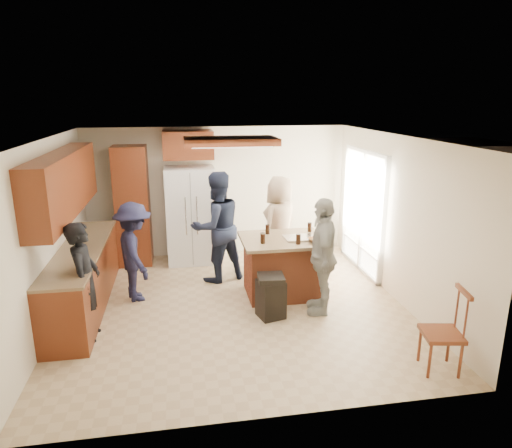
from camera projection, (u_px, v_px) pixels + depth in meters
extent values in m
plane|color=tan|center=(235.00, 306.00, 6.85)|extent=(5.00, 5.00, 0.00)
plane|color=white|center=(232.00, 138.00, 6.17)|extent=(5.00, 5.00, 0.00)
plane|color=beige|center=(218.00, 192.00, 8.88)|extent=(5.00, 0.00, 5.00)
plane|color=beige|center=(267.00, 301.00, 4.14)|extent=(5.00, 0.00, 5.00)
plane|color=beige|center=(48.00, 235.00, 6.10)|extent=(0.00, 5.00, 5.00)
plane|color=beige|center=(397.00, 219.00, 6.91)|extent=(0.00, 5.00, 5.00)
cube|color=white|center=(364.00, 213.00, 8.10)|extent=(0.02, 1.60, 2.10)
cube|color=white|center=(363.00, 213.00, 8.10)|extent=(0.08, 1.72, 2.10)
cube|color=maroon|center=(231.00, 141.00, 6.38)|extent=(1.30, 0.70, 0.10)
cube|color=white|center=(231.00, 145.00, 6.39)|extent=(1.10, 0.50, 0.02)
cube|color=olive|center=(436.00, 265.00, 8.65)|extent=(3.00, 3.00, 0.10)
cube|color=#593319|center=(458.00, 203.00, 9.05)|extent=(1.40, 1.60, 2.00)
imported|color=black|center=(85.00, 281.00, 5.78)|extent=(0.42, 0.57, 1.56)
imported|color=#1A2135|center=(217.00, 227.00, 7.62)|extent=(1.05, 0.86, 1.87)
imported|color=#9F866D|center=(280.00, 224.00, 8.08)|extent=(0.99, 0.97, 1.72)
imported|color=#9A9A92|center=(323.00, 256.00, 6.48)|extent=(0.75, 1.09, 1.70)
imported|color=#1A1B35|center=(135.00, 252.00, 6.92)|extent=(0.74, 1.08, 1.53)
cube|color=maroon|center=(84.00, 279.00, 6.75)|extent=(0.60, 3.00, 0.88)
cube|color=#846B4C|center=(80.00, 249.00, 6.63)|extent=(0.64, 3.00, 0.04)
cube|color=maroon|center=(64.00, 183.00, 6.34)|extent=(0.35, 3.00, 0.85)
cube|color=maroon|center=(133.00, 206.00, 8.38)|extent=(0.60, 0.60, 2.20)
cube|color=maroon|center=(188.00, 145.00, 8.25)|extent=(0.90, 0.60, 0.50)
cube|color=white|center=(191.00, 215.00, 8.53)|extent=(0.90, 0.72, 1.80)
cube|color=gray|center=(192.00, 220.00, 8.18)|extent=(0.01, 0.01, 1.71)
cylinder|color=silver|center=(186.00, 216.00, 8.12)|extent=(0.02, 0.02, 0.70)
cylinder|color=silver|center=(197.00, 215.00, 8.15)|extent=(0.02, 0.02, 0.70)
cube|color=#9E4728|center=(282.00, 268.00, 7.17)|extent=(1.10, 0.85, 0.88)
cube|color=brown|center=(283.00, 240.00, 7.05)|extent=(1.28, 1.03, 0.05)
cube|color=silver|center=(299.00, 238.00, 7.03)|extent=(0.47, 0.36, 0.02)
imported|color=brown|center=(315.00, 240.00, 6.87)|extent=(0.24, 0.24, 0.05)
cylinder|color=black|center=(263.00, 238.00, 6.82)|extent=(0.07, 0.07, 0.15)
cylinder|color=black|center=(268.00, 229.00, 7.24)|extent=(0.07, 0.07, 0.15)
cylinder|color=black|center=(310.00, 227.00, 7.37)|extent=(0.07, 0.07, 0.15)
cylinder|color=black|center=(298.00, 239.00, 6.75)|extent=(0.07, 0.07, 0.15)
cylinder|color=black|center=(263.00, 239.00, 6.77)|extent=(0.07, 0.07, 0.15)
cube|color=black|center=(271.00, 299.00, 6.46)|extent=(0.42, 0.42, 0.55)
cube|color=black|center=(271.00, 278.00, 6.37)|extent=(0.38, 0.38, 0.08)
cube|color=maroon|center=(442.00, 334.00, 5.15)|extent=(0.49, 0.49, 0.05)
cylinder|color=maroon|center=(430.00, 360.00, 5.05)|extent=(0.04, 0.04, 0.44)
cylinder|color=maroon|center=(461.00, 361.00, 5.05)|extent=(0.04, 0.04, 0.44)
cylinder|color=maroon|center=(420.00, 344.00, 5.38)|extent=(0.04, 0.04, 0.44)
cylinder|color=maroon|center=(449.00, 344.00, 5.38)|extent=(0.04, 0.04, 0.44)
cube|color=maroon|center=(464.00, 292.00, 5.01)|extent=(0.11, 0.40, 0.05)
cylinder|color=maroon|center=(466.00, 318.00, 4.96)|extent=(0.03, 0.03, 0.50)
cylinder|color=maroon|center=(457.00, 308.00, 5.19)|extent=(0.03, 0.03, 0.50)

